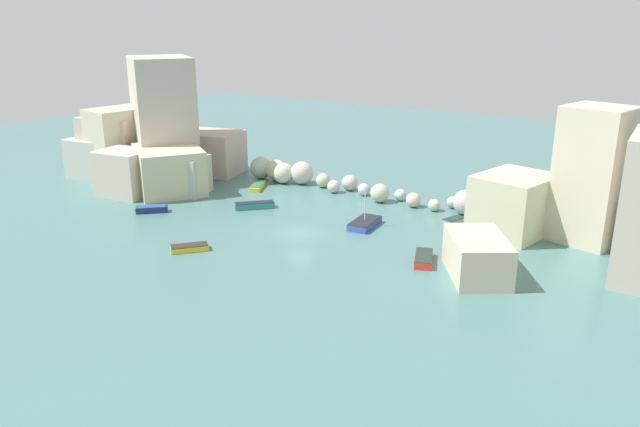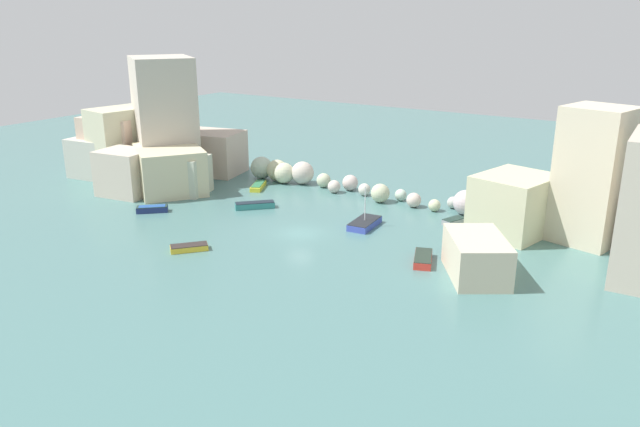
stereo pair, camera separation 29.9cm
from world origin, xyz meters
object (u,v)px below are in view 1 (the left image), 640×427
(moored_boat_3, at_px, (258,186))
(moored_boat_6, at_px, (255,205))
(moored_boat_5, at_px, (454,221))
(moored_boat_0, at_px, (424,259))
(moored_boat_4, at_px, (152,209))
(moored_boat_1, at_px, (189,248))
(moored_boat_2, at_px, (365,223))

(moored_boat_3, bearing_deg, moored_boat_6, 9.63)
(moored_boat_3, distance_m, moored_boat_5, 24.71)
(moored_boat_5, bearing_deg, moored_boat_0, -152.98)
(moored_boat_0, xyz_separation_m, moored_boat_3, (-26.14, 11.00, -0.05))
(moored_boat_0, distance_m, moored_boat_3, 28.36)
(moored_boat_0, distance_m, moored_boat_5, 11.06)
(moored_boat_3, bearing_deg, moored_boat_5, 64.32)
(moored_boat_6, bearing_deg, moored_boat_4, 174.03)
(moored_boat_1, relative_size, moored_boat_4, 1.04)
(moored_boat_4, xyz_separation_m, moored_boat_6, (8.39, 6.86, 0.00))
(moored_boat_0, bearing_deg, moored_boat_3, -133.57)
(moored_boat_5, bearing_deg, moored_boat_6, 127.67)
(moored_boat_4, bearing_deg, moored_boat_3, -147.87)
(moored_boat_3, height_order, moored_boat_4, moored_boat_4)
(moored_boat_1, bearing_deg, moored_boat_4, -77.75)
(moored_boat_1, xyz_separation_m, moored_boat_4, (-11.19, 6.12, 0.07))
(moored_boat_3, distance_m, moored_boat_6, 8.06)
(moored_boat_2, height_order, moored_boat_3, moored_boat_2)
(moored_boat_2, xyz_separation_m, moored_boat_6, (-12.89, -1.07, 0.00))
(moored_boat_0, height_order, moored_boat_2, moored_boat_2)
(moored_boat_2, bearing_deg, moored_boat_3, -112.27)
(moored_boat_0, height_order, moored_boat_4, moored_boat_0)
(moored_boat_2, distance_m, moored_boat_6, 12.94)
(moored_boat_1, relative_size, moored_boat_3, 0.81)
(moored_boat_3, height_order, moored_boat_6, moored_boat_6)
(moored_boat_3, relative_size, moored_boat_5, 1.56)
(moored_boat_0, bearing_deg, moored_boat_6, -122.36)
(moored_boat_2, relative_size, moored_boat_5, 1.68)
(moored_boat_0, relative_size, moored_boat_6, 1.03)
(moored_boat_3, bearing_deg, moored_boat_4, -41.16)
(moored_boat_3, height_order, moored_boat_5, moored_boat_5)
(moored_boat_1, bearing_deg, moored_boat_0, 155.53)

